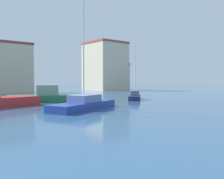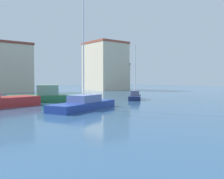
% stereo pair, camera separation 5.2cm
% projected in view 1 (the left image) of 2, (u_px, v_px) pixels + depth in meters
% --- Properties ---
extents(water, '(160.00, 160.00, 0.00)m').
position_uv_depth(water, '(61.00, 102.00, 28.01)').
color(water, '#2D5175').
rests_on(water, ground).
extents(sailboat_blue_inner_mooring, '(7.62, 4.79, 10.90)m').
position_uv_depth(sailboat_blue_inner_mooring, '(84.00, 103.00, 21.13)').
color(sailboat_blue_inner_mooring, '#233D93').
rests_on(sailboat_blue_inner_mooring, water).
extents(sailboat_navy_far_left, '(4.77, 4.65, 6.98)m').
position_uv_depth(sailboat_navy_far_left, '(135.00, 96.00, 31.73)').
color(sailboat_navy_far_left, '#19234C').
rests_on(sailboat_navy_far_left, water).
extents(motorboat_green_far_right, '(9.13, 6.24, 1.94)m').
position_uv_depth(motorboat_green_far_right, '(47.00, 96.00, 28.52)').
color(motorboat_green_far_right, '#28703D').
rests_on(motorboat_green_far_right, water).
extents(harbor_office, '(8.37, 9.18, 11.88)m').
position_uv_depth(harbor_office, '(105.00, 66.00, 61.67)').
color(harbor_office, beige).
rests_on(harbor_office, ground).
extents(warehouse_block, '(7.06, 7.46, 6.86)m').
position_uv_depth(warehouse_block, '(111.00, 76.00, 64.49)').
color(warehouse_block, beige).
rests_on(warehouse_block, ground).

